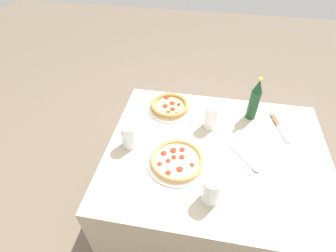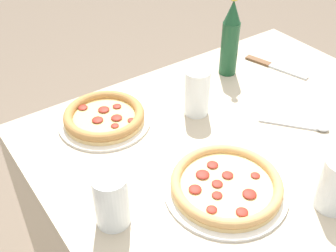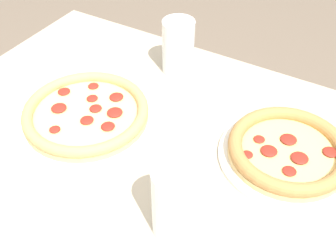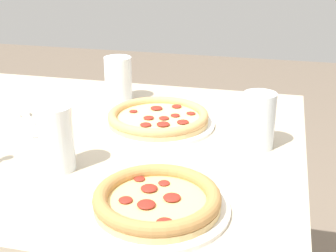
{
  "view_description": "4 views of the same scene",
  "coord_description": "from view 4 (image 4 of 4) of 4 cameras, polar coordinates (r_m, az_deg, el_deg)",
  "views": [
    {
      "loc": [
        0.09,
        0.91,
        1.75
      ],
      "look_at": [
        0.27,
        -0.06,
        0.82
      ],
      "focal_mm": 28.0,
      "sensor_mm": 36.0,
      "label": 1
    },
    {
      "loc": [
        0.7,
        0.6,
        1.47
      ],
      "look_at": [
        0.22,
        -0.09,
        0.82
      ],
      "focal_mm": 45.0,
      "sensor_mm": 36.0,
      "label": 2
    },
    {
      "loc": [
        -0.3,
        -0.38,
        1.34
      ],
      "look_at": [
        0.22,
        -0.07,
        0.78
      ],
      "focal_mm": 45.0,
      "sensor_mm": 36.0,
      "label": 3
    },
    {
      "loc": [
        0.49,
        -0.99,
        1.2
      ],
      "look_at": [
        0.27,
        -0.1,
        0.82
      ],
      "focal_mm": 50.0,
      "sensor_mm": 36.0,
      "label": 4
    }
  ],
  "objects": [
    {
      "name": "spoon",
      "position": [
        1.31,
        -16.69,
        0.7
      ],
      "size": [
        0.14,
        0.17,
        0.01
      ],
      "color": "silver",
      "rests_on": "table"
    },
    {
      "name": "pizza_pepperoni",
      "position": [
        1.22,
        -1.2,
        0.93
      ],
      "size": [
        0.3,
        0.3,
        0.04
      ],
      "color": "white",
      "rests_on": "table"
    },
    {
      "name": "pizza_salami",
      "position": [
        0.85,
        -1.34,
        -9.14
      ],
      "size": [
        0.26,
        0.26,
        0.04
      ],
      "color": "silver",
      "rests_on": "table"
    },
    {
      "name": "glass_cola",
      "position": [
        1.0,
        -13.4,
        -1.8
      ],
      "size": [
        0.07,
        0.07,
        0.14
      ],
      "color": "white",
      "rests_on": "table"
    },
    {
      "name": "glass_lemonade",
      "position": [
        1.41,
        -6.06,
        5.48
      ],
      "size": [
        0.08,
        0.08,
        0.13
      ],
      "color": "white",
      "rests_on": "table"
    },
    {
      "name": "glass_iced_tea",
      "position": [
        1.1,
        10.95,
        0.34
      ],
      "size": [
        0.08,
        0.08,
        0.13
      ],
      "color": "white",
      "rests_on": "table"
    }
  ]
}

